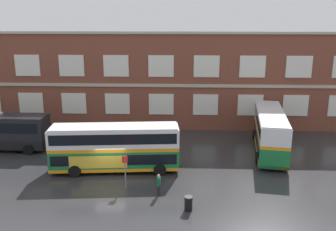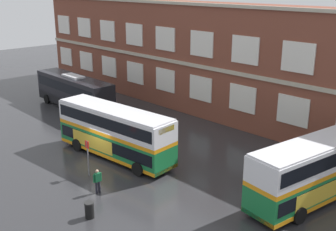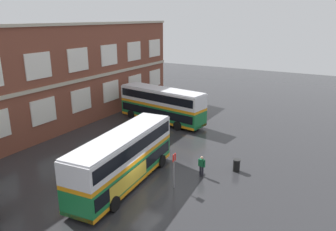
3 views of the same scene
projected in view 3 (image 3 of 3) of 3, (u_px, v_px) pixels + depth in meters
The scene contains 6 objects.
ground_plane at pixel (119, 184), 24.57m from camera, with size 120.00×120.00×0.00m, color #2B2B2D.
double_decker_near at pixel (123, 158), 23.90m from camera, with size 11.19×3.62×4.07m.
double_decker_middle at pixel (162, 104), 38.48m from camera, with size 4.12×11.25×4.07m.
waiting_passenger at pixel (202, 165), 25.50m from camera, with size 0.28×0.64×1.70m.
bus_stand_flag at pixel (174, 167), 23.58m from camera, with size 0.44×0.10×2.70m.
station_litter_bin at pixel (236, 165), 26.45m from camera, with size 0.60×0.60×1.03m.
Camera 3 is at (-17.23, -12.14, 12.16)m, focal length 34.60 mm.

